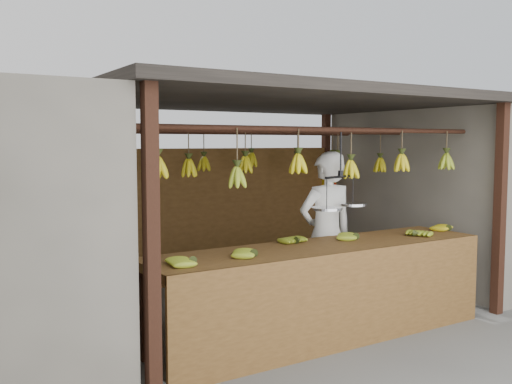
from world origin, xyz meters
TOP-DOWN VIEW (x-y plane):
  - ground at (0.00, 0.00)m, footprint 80.00×80.00m
  - stall at (0.00, 0.33)m, footprint 4.30×3.30m
  - neighbor_right at (3.60, 0.00)m, footprint 3.00×3.00m
  - counter at (-0.13, -1.23)m, footprint 3.64×0.80m
  - hanging_bananas at (-0.01, -0.00)m, footprint 3.59×2.24m
  - balance_scale at (0.17, -1.00)m, footprint 0.77×0.46m
  - vendor at (0.33, -0.60)m, footprint 0.69×0.48m
  - bag_bundles at (1.94, 1.35)m, footprint 0.08×0.26m

SIDE VIEW (x-z plane):
  - ground at x=0.00m, z-range 0.00..0.00m
  - counter at x=-0.13m, z-range 0.23..1.19m
  - vendor at x=0.33m, z-range 0.00..1.78m
  - bag_bundles at x=1.94m, z-range 0.39..1.56m
  - neighbor_right at x=3.60m, z-range 0.00..2.30m
  - balance_scale at x=0.17m, z-range 0.89..1.67m
  - hanging_bananas at x=-0.01m, z-range 1.43..1.82m
  - stall at x=0.00m, z-range 0.77..3.17m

